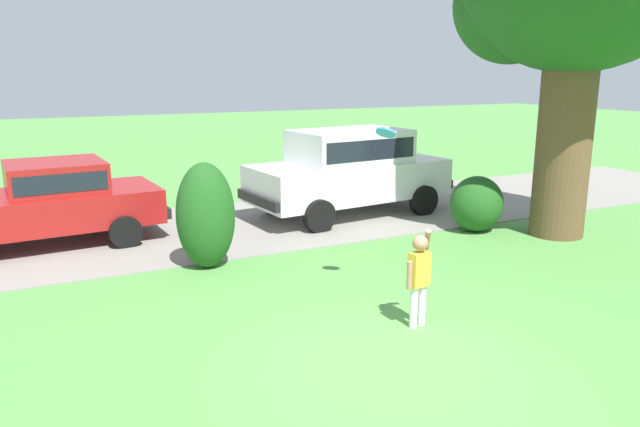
% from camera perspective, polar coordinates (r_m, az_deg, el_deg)
% --- Properties ---
extents(ground_plane, '(80.00, 80.00, 0.00)m').
position_cam_1_polar(ground_plane, '(6.94, 6.97, -14.10)').
color(ground_plane, '#518E42').
extents(driveway_strip, '(28.00, 4.40, 0.02)m').
position_cam_1_polar(driveway_strip, '(12.63, -9.37, -1.32)').
color(driveway_strip, gray).
rests_on(driveway_strip, ground).
extents(shrub_near_tree, '(0.96, 0.88, 1.76)m').
position_cam_1_polar(shrub_near_tree, '(9.97, -10.84, -0.21)').
color(shrub_near_tree, '#1E511C').
rests_on(shrub_near_tree, ground).
extents(shrub_centre_left, '(1.10, 1.01, 1.13)m').
position_cam_1_polar(shrub_centre_left, '(12.51, 14.70, 0.90)').
color(shrub_centre_left, '#1E511C').
rests_on(shrub_centre_left, ground).
extents(parked_sedan, '(4.52, 2.33, 1.56)m').
position_cam_1_polar(parked_sedan, '(12.21, -24.71, 1.13)').
color(parked_sedan, maroon).
rests_on(parked_sedan, ground).
extents(parked_suv, '(4.87, 2.47, 1.92)m').
position_cam_1_polar(parked_suv, '(13.43, 2.83, 4.39)').
color(parked_suv, white).
rests_on(parked_suv, ground).
extents(child_thrower, '(0.44, 0.30, 1.29)m').
position_cam_1_polar(child_thrower, '(7.67, 9.41, -5.62)').
color(child_thrower, white).
rests_on(child_thrower, ground).
extents(frisbee, '(0.30, 0.27, 0.22)m').
position_cam_1_polar(frisbee, '(8.18, 6.31, 7.66)').
color(frisbee, '#337FDB').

